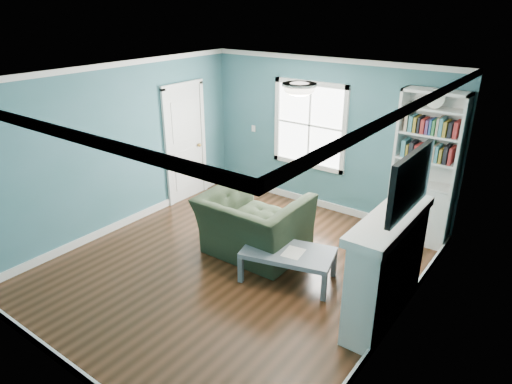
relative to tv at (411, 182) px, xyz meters
The scene contains 13 objects.
floor 2.80m from the tv, behind, with size 5.00×5.00×0.00m, color black.
room_walls 2.21m from the tv, behind, with size 5.00×5.00×5.00m.
trim 2.26m from the tv, behind, with size 4.50×5.00×2.60m.
window 3.40m from the tv, 137.57° to the left, with size 1.40×0.06×1.50m.
bookshelf 2.29m from the tv, 101.57° to the left, with size 0.90×0.35×2.31m.
fireplace 1.10m from the tv, behind, with size 0.44×1.58×1.30m.
tv is the anchor object (origin of this frame).
door 4.63m from the tv, 164.80° to the left, with size 0.12×0.98×2.17m.
ceiling_fixture 1.54m from the tv, behind, with size 0.38×0.38×0.15m.
light_switch 4.38m from the tv, 148.30° to the left, with size 0.08×0.01×0.12m, color white.
recliner 2.48m from the tv, behind, with size 1.39×0.91×1.22m, color black.
coffee_table 1.97m from the tv, behind, with size 1.30×0.92×0.43m.
paper_sheet 1.87m from the tv, behind, with size 0.24×0.30×0.00m, color white.
Camera 1 is at (3.49, -4.20, 3.44)m, focal length 32.00 mm.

